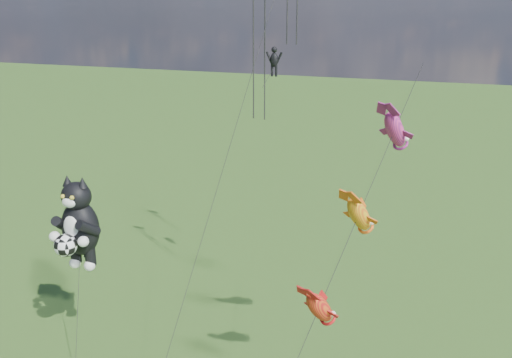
% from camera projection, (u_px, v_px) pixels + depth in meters
% --- Properties ---
extents(cat_kite_rig, '(2.83, 4.28, 11.36)m').
position_uv_depth(cat_kite_rig, '(78.00, 223.00, 33.63)').
color(cat_kite_rig, brown).
rests_on(cat_kite_rig, ground).
extents(fish_windsock_rig, '(5.35, 15.12, 18.14)m').
position_uv_depth(fish_windsock_rig, '(339.00, 261.00, 24.74)').
color(fish_windsock_rig, brown).
rests_on(fish_windsock_rig, ground).
extents(parafoil_rig, '(2.93, 17.48, 25.77)m').
position_uv_depth(parafoil_rig, '(272.00, 42.00, 34.38)').
color(parafoil_rig, brown).
rests_on(parafoil_rig, ground).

